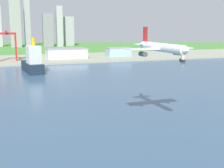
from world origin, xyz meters
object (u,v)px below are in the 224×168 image
at_px(cargo_ship, 33,63).
at_px(port_crane_red, 6,39).
at_px(warehouse_main, 66,53).
at_px(warehouse_annex, 118,52).
at_px(airplane_landing, 162,48).
at_px(tugboat_small, 182,59).

distance_m(cargo_ship, port_crane_red, 113.49).
relative_size(cargo_ship, port_crane_red, 1.38).
height_order(warehouse_main, warehouse_annex, warehouse_main).
height_order(cargo_ship, warehouse_main, cargo_ship).
relative_size(airplane_landing, cargo_ship, 0.75).
distance_m(airplane_landing, warehouse_annex, 352.22).
distance_m(airplane_landing, cargo_ship, 220.43).
bearing_deg(port_crane_red, warehouse_main, 7.52).
bearing_deg(airplane_landing, port_crane_red, 102.46).
distance_m(airplane_landing, port_crane_red, 329.86).
distance_m(tugboat_small, port_crane_red, 255.31).
bearing_deg(warehouse_annex, cargo_ship, -140.77).
bearing_deg(tugboat_small, cargo_ship, -170.76).
xyz_separation_m(cargo_ship, port_crane_red, (-25.07, 108.46, 22.08)).
height_order(tugboat_small, warehouse_annex, warehouse_annex).
height_order(port_crane_red, warehouse_main, port_crane_red).
bearing_deg(port_crane_red, airplane_landing, -77.54).
relative_size(tugboat_small, port_crane_red, 0.55).
height_order(airplane_landing, warehouse_annex, airplane_landing).
bearing_deg(warehouse_main, airplane_landing, -92.74).
height_order(port_crane_red, warehouse_annex, port_crane_red).
bearing_deg(warehouse_main, warehouse_annex, 1.23).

